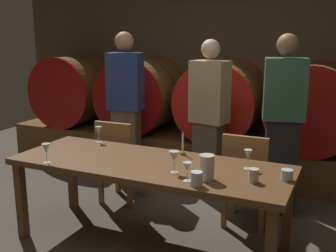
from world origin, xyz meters
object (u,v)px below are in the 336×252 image
Objects in this scene: wine_glass_center at (174,157)px; wine_glass_right at (187,168)px; chair_right at (247,176)px; wine_glass_far_left at (46,149)px; guest_left at (126,106)px; cup_center at (254,175)px; guest_right at (283,124)px; pitcher at (207,167)px; wine_barrel_right at (314,107)px; guest_center at (209,118)px; dining_table at (149,170)px; cup_left at (197,179)px; wine_barrel_left at (143,95)px; wine_barrel_center at (223,100)px; wine_glass_far_right at (248,155)px; chair_left at (119,158)px; wine_glass_left at (98,131)px; wine_barrel_far_left at (76,90)px; cup_right at (287,175)px; candle_center at (183,148)px.

wine_glass_center is 0.20m from wine_glass_right.
chair_right is 5.47× the size of wine_glass_far_left.
cup_center is at bearing 134.67° from guest_left.
pitcher is at bearing 62.33° from guest_right.
guest_center reaches higher than wine_barrel_right.
dining_table is 0.60m from pitcher.
guest_left is (-1.58, 0.59, 0.41)m from chair_right.
wine_glass_center is 1.64× the size of cup_left.
wine_barrel_left is at bearing 125.41° from cup_left.
guest_center is (0.08, 1.23, 0.21)m from dining_table.
guest_center is at bearing -83.53° from wine_barrel_center.
wine_glass_right is at bearing 148.82° from cup_left.
guest_center reaches higher than wine_glass_far_right.
chair_left is at bearing 161.98° from wine_glass_far_right.
guest_center is at bearing -142.53° from chair_left.
wine_glass_right is (1.56, -2.27, -0.10)m from wine_barrel_left.
wine_glass_center is 1.08× the size of wine_glass_far_right.
chair_left is (-0.67, 0.63, -0.16)m from dining_table.
guest_center is at bearing 48.31° from wine_glass_left.
wine_glass_left is at bearing 81.43° from chair_left.
dining_table is 1.36× the size of guest_center.
wine_barrel_center is at bearing 101.06° from wine_glass_right.
wine_glass_left is at bearing -76.10° from wine_barrel_left.
wine_barrel_far_left reaches higher than chair_left.
wine_barrel_center is at bearing 118.86° from cup_right.
dining_table is at bearing 44.77° from chair_right.
candle_center is (0.16, 0.31, 0.13)m from dining_table.
wine_barrel_center is 2.27m from cup_center.
chair_right is 1.75m from wine_glass_far_left.
pitcher reaches higher than wine_glass_left.
chair_right is 5.25× the size of wine_glass_center.
guest_center is 0.93m from candle_center.
guest_right reaches higher than wine_barrel_right.
cup_right is at bearing 87.37° from guest_right.
wine_barrel_far_left is 0.57× the size of guest_right.
guest_center reaches higher than wine_barrel_left.
guest_center is 10.01× the size of wine_glass_center.
wine_glass_far_left is at bearing -80.74° from wine_barrel_left.
wine_glass_far_left is at bearing -107.29° from wine_barrel_center.
guest_left reaches higher than dining_table.
wine_barrel_right is 6.38× the size of wine_glass_left.
wine_barrel_right reaches higher than wine_glass_far_right.
wine_barrel_left reaches higher than dining_table.
chair_right is at bearing 83.33° from cup_left.
wine_barrel_center is at bearing -64.65° from chair_right.
chair_right is (1.77, -1.35, -0.44)m from wine_barrel_left.
wine_barrel_right is at bearing -168.06° from guest_left.
candle_center is (0.08, -0.92, -0.08)m from guest_center.
wine_barrel_far_left reaches higher than chair_right.
chair_left is 10.67× the size of cup_right.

